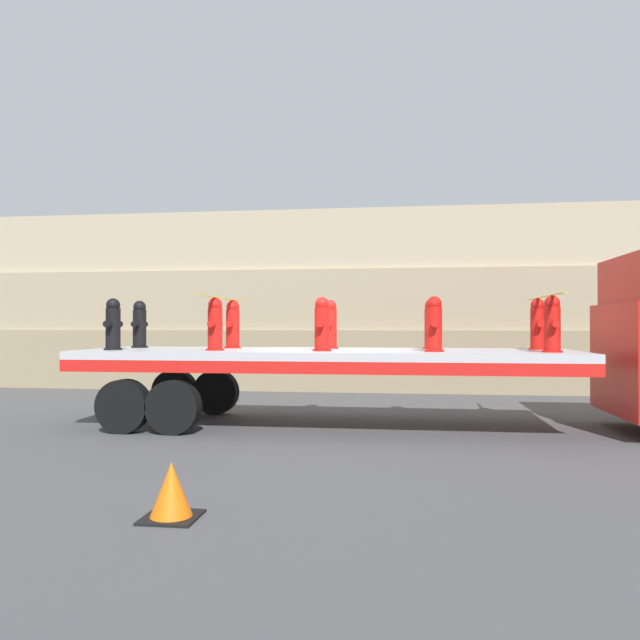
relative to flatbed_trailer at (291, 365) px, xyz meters
name	(u,v)px	position (x,y,z in m)	size (l,w,h in m)	color
ground_plane	(326,426)	(0.63, 0.00, -1.09)	(120.00, 120.00, 0.00)	#474749
rock_cliff	(357,301)	(0.63, 7.16, 1.40)	(60.00, 3.30, 4.99)	gray
flatbed_trailer	(291,365)	(0.00, 0.00, 0.00)	(8.70, 2.62, 1.36)	#B2B2B7
fire_hydrant_black_near_0	(113,325)	(-3.12, -0.56, 0.72)	(0.32, 0.55, 0.92)	black
fire_hydrant_black_far_0	(140,325)	(-3.12, 0.56, 0.72)	(0.32, 0.55, 0.92)	black
fire_hydrant_red_near_1	(215,325)	(-1.25, -0.56, 0.72)	(0.32, 0.55, 0.92)	red
fire_hydrant_red_far_1	(233,325)	(-1.25, 0.56, 0.72)	(0.32, 0.55, 0.92)	red
fire_hydrant_red_near_2	(322,325)	(0.63, -0.56, 0.72)	(0.32, 0.55, 0.92)	red
fire_hydrant_red_far_2	(330,325)	(0.63, 0.56, 0.72)	(0.32, 0.55, 0.92)	red
fire_hydrant_red_near_3	(434,325)	(2.50, -0.56, 0.72)	(0.32, 0.55, 0.92)	red
fire_hydrant_red_far_3	(432,325)	(2.50, 0.56, 0.72)	(0.32, 0.55, 0.92)	red
fire_hydrant_red_near_4	(552,325)	(4.38, -0.56, 0.72)	(0.32, 0.55, 0.92)	red
fire_hydrant_red_far_4	(538,325)	(4.38, 0.56, 0.72)	(0.32, 0.55, 0.92)	red
cargo_strap_rear	(224,299)	(-1.25, 0.00, 1.19)	(0.05, 2.73, 0.01)	yellow
cargo_strap_middle	(545,297)	(4.38, 0.00, 1.19)	(0.05, 2.73, 0.01)	yellow
traffic_cone	(171,491)	(-0.13, -5.46, -0.84)	(0.51, 0.51, 0.52)	black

